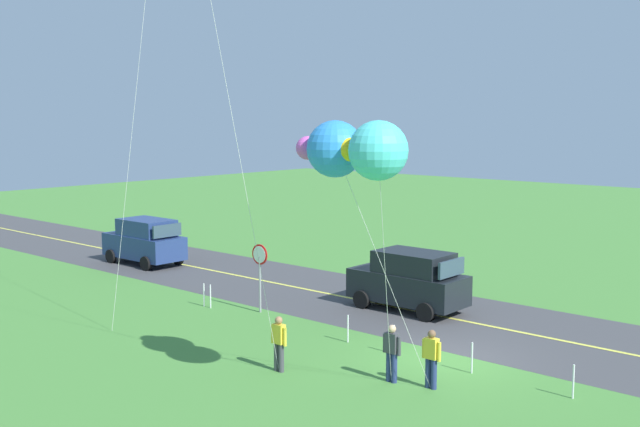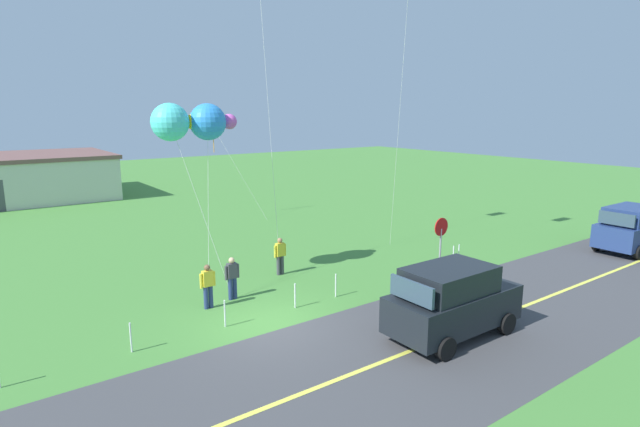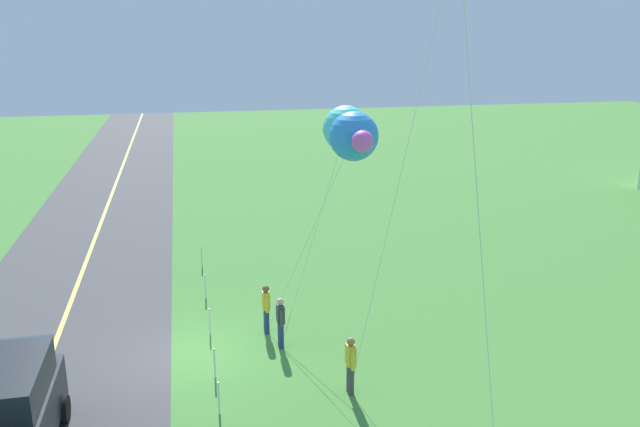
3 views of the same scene
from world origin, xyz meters
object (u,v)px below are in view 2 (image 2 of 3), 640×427
car_suv_foreground (452,300)px  person_adult_near (208,285)px  stop_sign (441,236)px  person_child_watcher (232,277)px  kite_green_far (214,129)px  kite_yellow_high (172,122)px  car_parked_east_far (632,228)px  person_adult_companion (280,255)px  kite_red_low (209,122)px

car_suv_foreground → person_adult_near: (-5.15, 6.47, -0.29)m
stop_sign → person_child_watcher: bearing=160.4°
person_adult_near → car_suv_foreground: bearing=-68.2°
car_suv_foreground → kite_green_far: bearing=85.5°
car_suv_foreground → kite_yellow_high: size_ratio=0.62×
car_suv_foreground → car_parked_east_far: 14.94m
stop_sign → car_parked_east_far: bearing=-14.4°
car_suv_foreground → kite_green_far: kite_green_far is taller
car_parked_east_far → person_adult_near: 20.75m
person_adult_companion → person_child_watcher: same height
person_adult_companion → kite_green_far: size_ratio=0.25×
kite_green_far → stop_sign: bearing=-81.8°
car_suv_foreground → person_adult_companion: bearing=98.0°
kite_red_low → kite_green_far: (5.35, 11.53, -0.68)m
car_suv_foreground → kite_yellow_high: 11.66m
car_parked_east_far → stop_sign: (-10.92, 2.79, 0.65)m
stop_sign → kite_red_low: bearing=147.1°
kite_red_low → person_adult_companion: bearing=-15.6°
person_adult_near → kite_yellow_high: bearing=73.8°
car_parked_east_far → kite_green_far: (-13.30, 19.32, 4.58)m
stop_sign → kite_green_far: (-2.38, 16.52, 3.93)m
kite_yellow_high → person_child_watcher: bearing=-64.0°
person_adult_companion → kite_yellow_high: (-4.03, 0.87, 5.56)m
car_parked_east_far → stop_sign: size_ratio=1.72×
person_adult_companion → person_child_watcher: bearing=141.5°
kite_green_far → kite_yellow_high: bearing=-120.7°
car_suv_foreground → person_adult_near: bearing=128.5°
person_child_watcher → kite_red_low: kite_red_low is taller
person_adult_near → kite_green_far: size_ratio=0.25×
kite_yellow_high → kite_green_far: (6.76, 11.39, -0.69)m
person_adult_near → kite_green_far: kite_green_far is taller
person_adult_near → kite_green_far: 16.24m
car_suv_foreground → stop_sign: 5.60m
car_parked_east_far → kite_yellow_high: bearing=158.4°
stop_sign → person_adult_companion: size_ratio=1.60×
car_suv_foreground → kite_yellow_high: (-5.17, 9.02, 5.27)m
car_parked_east_far → person_adult_companion: car_parked_east_far is taller
person_adult_near → person_adult_companion: (4.00, 1.69, 0.00)m
car_suv_foreground → person_adult_near: car_suv_foreground is taller
car_suv_foreground → kite_red_low: kite_red_low is taller
kite_red_low → kite_green_far: 12.73m
person_adult_near → person_adult_companion: bearing=6.2°
person_adult_companion → kite_green_far: kite_green_far is taller
stop_sign → kite_red_low: (-7.73, 4.99, 4.62)m
person_adult_near → kite_yellow_high: size_ratio=0.22×
person_child_watcher → stop_sign: bearing=-48.7°
kite_yellow_high → person_adult_near: bearing=-89.5°
kite_green_far → person_adult_near: bearing=-115.8°
car_suv_foreground → person_child_watcher: bearing=121.0°
stop_sign → person_child_watcher: size_ratio=1.60×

